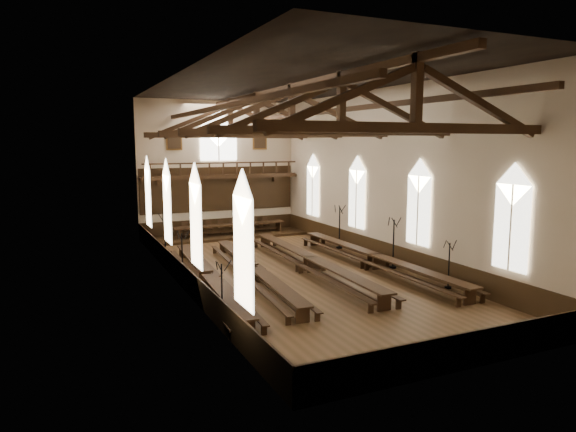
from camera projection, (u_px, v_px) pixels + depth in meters
name	position (u px, v px, depth m)	size (l,w,h in m)	color
ground	(292.00, 273.00, 27.48)	(26.00, 26.00, 0.00)	brown
room_walls	(292.00, 151.00, 26.56)	(26.00, 26.00, 26.00)	beige
wainscot_band	(292.00, 262.00, 27.39)	(12.00, 26.00, 1.20)	#32200F
side_windows	(292.00, 203.00, 26.95)	(11.85, 19.80, 4.50)	white
end_window	(218.00, 138.00, 38.07)	(2.80, 0.12, 3.80)	white
minstrels_gallery	(220.00, 183.00, 38.32)	(11.80, 1.24, 3.70)	#342310
portraits	(218.00, 140.00, 38.08)	(7.75, 0.09, 1.45)	brown
roof_trusses	(292.00, 117.00, 26.31)	(11.70, 25.70, 2.80)	#342310
refectory_row_a	(208.00, 276.00, 24.63)	(1.93, 14.34, 0.73)	#342310
refectory_row_b	(254.00, 269.00, 26.05)	(2.03, 14.29, 0.73)	#342310
refectory_row_c	(311.00, 260.00, 27.71)	(1.92, 15.11, 0.82)	#342310
refectory_row_d	(375.00, 258.00, 28.38)	(1.69, 15.03, 0.82)	#342310
dais	(230.00, 236.00, 37.86)	(11.40, 2.77, 0.18)	#32200F
high_table	(230.00, 226.00, 37.75)	(8.40, 1.05, 0.79)	#342310
high_chairs	(227.00, 226.00, 38.50)	(6.79, 0.49, 1.01)	#342310
candelabrum_left_near	(222.00, 301.00, 20.20)	(0.62, 0.72, 2.35)	black
candelabrum_left_mid	(182.00, 264.00, 26.30)	(0.69, 0.76, 2.48)	black
candelabrum_left_far	(165.00, 246.00, 30.20)	(0.87, 0.82, 2.87)	black
candelabrum_right_near	(449.00, 274.00, 24.42)	(0.67, 0.71, 2.34)	black
candelabrum_right_mid	(393.00, 253.00, 28.36)	(0.78, 0.88, 2.87)	black
candelabrum_right_far	(339.00, 235.00, 33.66)	(0.84, 0.87, 2.89)	black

